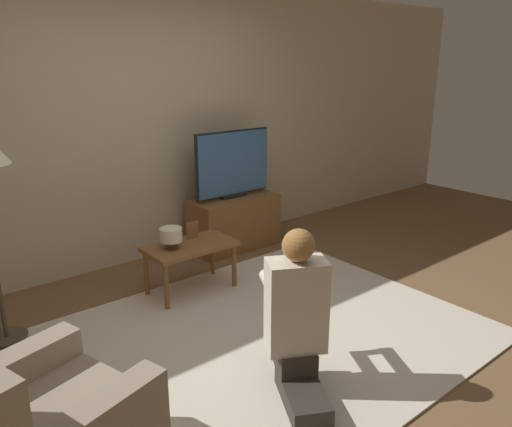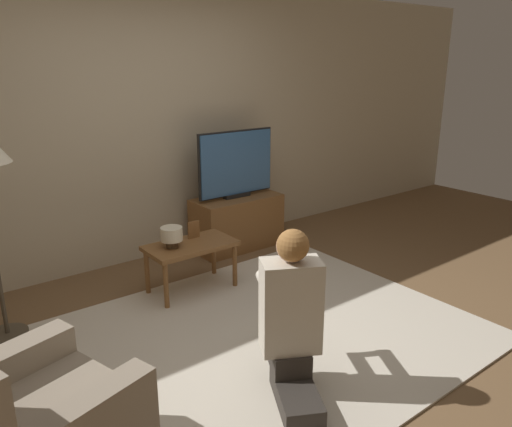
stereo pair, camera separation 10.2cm
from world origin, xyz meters
TOP-DOWN VIEW (x-y plane):
  - ground_plane at (0.00, 0.00)m, footprint 10.00×10.00m
  - wall_back at (0.00, 1.93)m, footprint 10.00×0.06m
  - rug at (0.00, 0.00)m, footprint 2.93×2.35m
  - tv_stand at (0.91, 1.57)m, footprint 0.92×0.44m
  - tv at (0.91, 1.58)m, footprint 0.88×0.08m
  - coffee_table at (-0.01, 0.95)m, footprint 0.74×0.41m
  - person_kneeling at (-0.24, -0.56)m, footprint 0.60×0.83m
  - picture_frame at (0.08, 1.06)m, footprint 0.11×0.01m
  - table_lamp at (-0.17, 0.97)m, footprint 0.18×0.18m

SIDE VIEW (x-z plane):
  - ground_plane at x=0.00m, z-range 0.00..0.00m
  - rug at x=0.00m, z-range 0.00..0.02m
  - tv_stand at x=0.91m, z-range 0.00..0.54m
  - coffee_table at x=-0.01m, z-range 0.16..0.59m
  - person_kneeling at x=-0.24m, z-range 0.00..0.99m
  - picture_frame at x=0.08m, z-range 0.43..0.58m
  - table_lamp at x=-0.17m, z-range 0.45..0.62m
  - tv at x=0.91m, z-range 0.55..1.23m
  - wall_back at x=0.00m, z-range 0.00..2.60m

